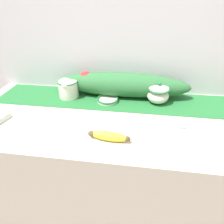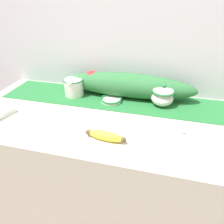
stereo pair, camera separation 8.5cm
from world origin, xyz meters
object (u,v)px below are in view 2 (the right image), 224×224
sugar_bowl (162,96)px  small_dish (111,99)px  spoon (179,130)px  cream_pitcher (74,86)px  banana (105,136)px

sugar_bowl → small_dish: (-0.28, -0.03, -0.04)m
spoon → cream_pitcher: bearing=-171.0°
small_dish → sugar_bowl: bearing=5.3°
sugar_bowl → spoon: size_ratio=0.70×
spoon → banana: bearing=-125.9°
sugar_bowl → banana: 0.42m
small_dish → spoon: small_dish is taller
cream_pitcher → sugar_bowl: sugar_bowl is taller
small_dish → spoon: bearing=-27.8°
banana → sugar_bowl: bearing=58.8°
sugar_bowl → banana: size_ratio=0.66×
cream_pitcher → sugar_bowl: 0.51m
small_dish → spoon: 0.41m
sugar_bowl → small_dish: sugar_bowl is taller
sugar_bowl → banana: (-0.22, -0.36, -0.04)m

